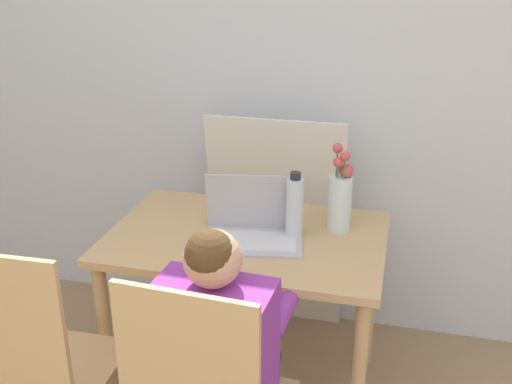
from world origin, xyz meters
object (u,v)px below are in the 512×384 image
flower_vase (340,197)px  water_bottle (295,208)px  laptop (253,225)px  person_seated (222,345)px  chair_spare (38,372)px

flower_vase → water_bottle: 0.19m
laptop → water_bottle: bearing=6.2°
water_bottle → person_seated: bearing=-99.5°
chair_spare → laptop: size_ratio=2.42×
chair_spare → person_seated: bearing=-174.4°
person_seated → chair_spare: bearing=10.7°
flower_vase → laptop: bearing=-151.8°
flower_vase → water_bottle: bearing=-142.7°
flower_vase → water_bottle: (-0.15, -0.11, -0.01)m
flower_vase → person_seated: bearing=-109.5°
flower_vase → chair_spare: bearing=-136.7°
person_seated → flower_vase: flower_vase is taller
flower_vase → water_bottle: flower_vase is taller
person_seated → laptop: person_seated is taller
person_seated → laptop: (-0.04, 0.54, 0.13)m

